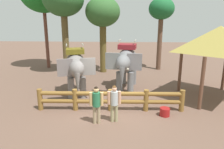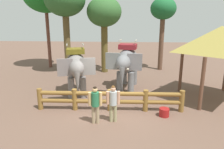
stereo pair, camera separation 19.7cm
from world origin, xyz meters
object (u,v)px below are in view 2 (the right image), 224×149
elephant_center (127,62)px  feed_bucket (164,112)px  thatched_shelter (220,40)px  tree_back_center (65,1)px  elephant_near_left (76,67)px  tree_far_left (104,14)px  tree_far_right (163,12)px  log_fence (110,98)px  tourist_man_in_blue (95,102)px  tourist_woman_in_black (113,101)px

elephant_center → feed_bucket: size_ratio=7.95×
thatched_shelter → tree_back_center: tree_back_center is taller
tree_back_center → elephant_near_left: bearing=-69.5°
elephant_center → feed_bucket: bearing=-65.4°
tree_far_left → tree_far_right: (4.66, 1.07, 0.21)m
log_fence → feed_bucket: 2.58m
elephant_near_left → feed_bucket: size_ratio=7.65×
tourist_man_in_blue → tree_far_right: (4.14, 9.95, 3.86)m
log_fence → tree_far_left: 8.59m
log_fence → tourist_woman_in_black: 1.20m
thatched_shelter → feed_bucket: 4.90m
tourist_woman_in_black → tree_back_center: 10.20m
tourist_woman_in_black → feed_bucket: tourist_woman_in_black is taller
tourist_woman_in_black → tourist_man_in_blue: 0.76m
log_fence → elephant_center: (0.79, 3.26, 1.10)m
tourist_man_in_blue → feed_bucket: 3.22m
tree_far_left → tourist_woman_in_black: bearing=-81.7°
elephant_near_left → tourist_woman_in_black: (2.31, -3.24, -0.69)m
elephant_center → tree_back_center: 7.11m
tourist_man_in_blue → tree_back_center: tree_back_center is taller
thatched_shelter → log_fence: bearing=-161.2°
log_fence → feed_bucket: size_ratio=15.49×
log_fence → elephant_near_left: size_ratio=2.03×
thatched_shelter → feed_bucket: (-3.04, -2.35, -3.04)m
elephant_near_left → tree_back_center: tree_back_center is taller
thatched_shelter → tree_back_center: 10.98m
thatched_shelter → tree_back_center: size_ratio=0.59×
tree_back_center → feed_bucket: tree_back_center is taller
log_fence → thatched_shelter: (5.54, 1.89, 2.63)m
tourist_man_in_blue → feed_bucket: size_ratio=3.61×
elephant_near_left → feed_bucket: elephant_near_left is taller
tourist_woman_in_black → tree_far_left: size_ratio=0.27×
tourist_woman_in_black → thatched_shelter: 6.53m
tree_far_right → feed_bucket: 10.25m
tourist_woman_in_black → tree_back_center: (-4.14, 8.11, 4.60)m
elephant_near_left → tourist_man_in_blue: bearing=-65.3°
elephant_near_left → tourist_man_in_blue: (1.58, -3.44, -0.68)m
tourist_man_in_blue → tree_far_right: tree_far_right is taller
log_fence → tourist_woman_in_black: size_ratio=4.32×
tree_far_left → feed_bucket: 9.80m
log_fence → feed_bucket: (2.50, -0.46, -0.42)m
tree_far_right → tree_far_left: bearing=-167.0°
tourist_woman_in_black → thatched_shelter: size_ratio=0.39×
tourist_man_in_blue → thatched_shelter: (6.04, 3.22, 2.28)m
tourist_man_in_blue → tree_far_left: 9.61m
tourist_woman_in_black → feed_bucket: size_ratio=3.58×
tourist_woman_in_black → tourist_man_in_blue: bearing=-164.4°
tourist_woman_in_black → tourist_man_in_blue: tourist_man_in_blue is taller
elephant_center → tourist_woman_in_black: elephant_center is taller
thatched_shelter → tree_far_right: (-1.91, 6.73, 1.57)m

